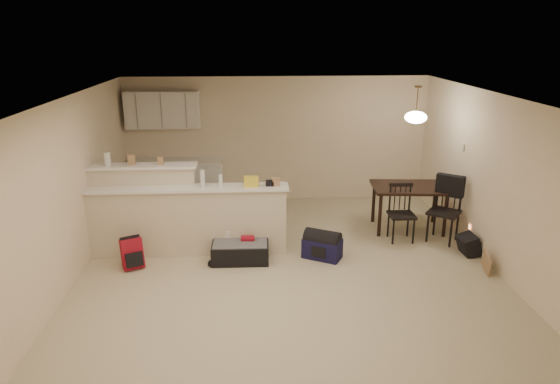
{
  "coord_description": "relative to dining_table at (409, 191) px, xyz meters",
  "views": [
    {
      "loc": [
        -0.5,
        -6.35,
        3.35
      ],
      "look_at": [
        -0.1,
        0.7,
        1.05
      ],
      "focal_mm": 32.0,
      "sensor_mm": 36.0,
      "label": 1
    }
  ],
  "objects": [
    {
      "name": "bottle_b",
      "position": [
        -3.19,
        -0.8,
        0.49
      ],
      "size": [
        0.06,
        0.06,
        0.18
      ],
      "primitive_type": "cylinder",
      "color": "silver",
      "rests_on": "breakfast_bar"
    },
    {
      "name": "red_backpack",
      "position": [
        -4.49,
        -1.25,
        -0.47
      ],
      "size": [
        0.35,
        0.3,
        0.45
      ],
      "primitive_type": "cube",
      "rotation": [
        0.0,
        0.0,
        0.45
      ],
      "color": "maroon",
      "rests_on": "ground"
    },
    {
      "name": "kitchen_counter",
      "position": [
        -4.2,
        1.49,
        -0.24
      ],
      "size": [
        1.8,
        0.6,
        0.9
      ],
      "primitive_type": "cube",
      "color": "white",
      "rests_on": "ground"
    },
    {
      "name": "dining_chair_near",
      "position": [
        -0.26,
        -0.49,
        -0.22
      ],
      "size": [
        0.42,
        0.4,
        0.95
      ],
      "primitive_type": null,
      "rotation": [
        0.0,
        0.0,
        -0.0
      ],
      "color": "black",
      "rests_on": "ground"
    },
    {
      "name": "extra_item_x",
      "position": [
        -2.35,
        -0.8,
        0.46
      ],
      "size": [
        0.11,
        0.1,
        0.12
      ],
      "primitive_type": "cube",
      "color": "#A78056",
      "rests_on": "breakfast_bar"
    },
    {
      "name": "bag_lump",
      "position": [
        -2.73,
        -0.8,
        0.47
      ],
      "size": [
        0.22,
        0.18,
        0.14
      ],
      "primitive_type": "cube",
      "color": "#A78056",
      "rests_on": "breakfast_bar"
    },
    {
      "name": "pendant_lamp",
      "position": [
        0.0,
        0.0,
        1.3
      ],
      "size": [
        0.36,
        0.36,
        0.62
      ],
      "color": "brown",
      "rests_on": "room"
    },
    {
      "name": "room",
      "position": [
        -2.2,
        -1.7,
        0.56
      ],
      "size": [
        7.0,
        7.02,
        2.5
      ],
      "color": "#C4B997",
      "rests_on": "ground"
    },
    {
      "name": "upper_cabinets",
      "position": [
        -4.4,
        1.62,
        1.21
      ],
      "size": [
        1.4,
        0.34,
        0.7
      ],
      "primitive_type": "cube",
      "color": "white",
      "rests_on": "room"
    },
    {
      "name": "navy_duffel",
      "position": [
        -1.66,
        -1.09,
        -0.54
      ],
      "size": [
        0.65,
        0.55,
        0.31
      ],
      "primitive_type": "cube",
      "rotation": [
        0.0,
        0.0,
        -0.5
      ],
      "color": "#13123B",
      "rests_on": "ground"
    },
    {
      "name": "black_daypack",
      "position": [
        0.65,
        -1.09,
        -0.54
      ],
      "size": [
        0.26,
        0.36,
        0.31
      ],
      "primitive_type": "cube",
      "rotation": [
        0.0,
        0.0,
        1.61
      ],
      "color": "black",
      "rests_on": "ground"
    },
    {
      "name": "suitcase",
      "position": [
        -2.91,
        -1.09,
        -0.55
      ],
      "size": [
        0.86,
        0.56,
        0.29
      ],
      "primitive_type": "cube",
      "rotation": [
        0.0,
        0.0,
        -0.02
      ],
      "color": "black",
      "rests_on": "ground"
    },
    {
      "name": "small_box",
      "position": [
        -4.1,
        -0.58,
        0.76
      ],
      "size": [
        0.08,
        0.06,
        0.12
      ],
      "primitive_type": "cube",
      "color": "#A78056",
      "rests_on": "breakfast_bar"
    },
    {
      "name": "jar",
      "position": [
        -4.9,
        -0.58,
        0.8
      ],
      "size": [
        0.1,
        0.1,
        0.2
      ],
      "primitive_type": "cylinder",
      "color": "silver",
      "rests_on": "breakfast_bar"
    },
    {
      "name": "cardboard_sheet",
      "position": [
        0.65,
        -1.7,
        -0.55
      ],
      "size": [
        0.08,
        0.37,
        0.28
      ],
      "primitive_type": "cube",
      "rotation": [
        0.0,
        0.0,
        1.41
      ],
      "color": "#A78056",
      "rests_on": "ground"
    },
    {
      "name": "pouch",
      "position": [
        -2.45,
        -0.8,
        0.44
      ],
      "size": [
        0.12,
        0.1,
        0.08
      ],
      "primitive_type": "cube",
      "color": "#A78056",
      "rests_on": "breakfast_bar"
    },
    {
      "name": "thermostat",
      "position": [
        0.79,
        -0.15,
        0.81
      ],
      "size": [
        0.02,
        0.12,
        0.12
      ],
      "primitive_type": "cube",
      "color": "beige",
      "rests_on": "room"
    },
    {
      "name": "breakfast_bar",
      "position": [
        -3.96,
        -0.72,
        -0.09
      ],
      "size": [
        3.08,
        0.58,
        1.39
      ],
      "color": "beige",
      "rests_on": "ground"
    },
    {
      "name": "dining_table",
      "position": [
        0.0,
        0.0,
        0.0
      ],
      "size": [
        1.33,
        0.94,
        0.79
      ],
      "rotation": [
        0.0,
        0.0,
        -0.08
      ],
      "color": "black",
      "rests_on": "ground"
    },
    {
      "name": "bottle_a",
      "position": [
        -3.46,
        -0.8,
        0.53
      ],
      "size": [
        0.07,
        0.07,
        0.26
      ],
      "primitive_type": "cylinder",
      "color": "silver",
      "rests_on": "breakfast_bar"
    },
    {
      "name": "cereal_box",
      "position": [
        -4.54,
        -0.58,
        0.78
      ],
      "size": [
        0.1,
        0.07,
        0.16
      ],
      "primitive_type": "cube",
      "color": "#A78056",
      "rests_on": "breakfast_bar"
    },
    {
      "name": "dining_chair_far",
      "position": [
        0.42,
        -0.55,
        -0.16
      ],
      "size": [
        0.64,
        0.64,
        1.07
      ],
      "primitive_type": null,
      "rotation": [
        0.0,
        0.0,
        -0.66
      ],
      "color": "black",
      "rests_on": "ground"
    }
  ]
}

